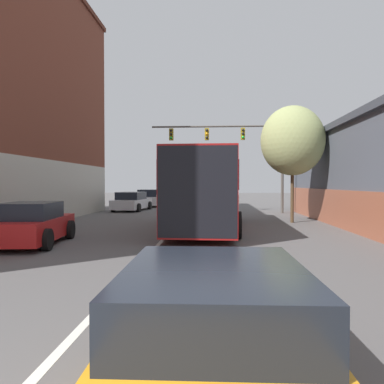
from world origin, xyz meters
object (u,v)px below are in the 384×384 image
parked_car_left_near (132,202)px  parked_car_left_far (149,198)px  street_tree_near (293,141)px  bus (205,187)px  traffic_signal_gantry (237,145)px  parked_car_left_mid (33,224)px  hatchback_foreground (215,342)px

parked_car_left_near → parked_car_left_far: 5.17m
parked_car_left_near → parked_car_left_far: bearing=1.1°
parked_car_left_far → street_tree_near: bearing=-147.0°
bus → street_tree_near: 5.66m
bus → traffic_signal_gantry: (1.91, 8.84, 2.82)m
bus → parked_car_left_mid: (-5.53, -4.83, -1.17)m
parked_car_left_far → street_tree_near: (9.73, -13.13, 3.49)m
street_tree_near → traffic_signal_gantry: bearing=111.9°
parked_car_left_mid → bus: bearing=-55.0°
bus → hatchback_foreground: bus is taller
parked_car_left_mid → street_tree_near: 12.94m
bus → hatchback_foreground: size_ratio=2.38×
parked_car_left_mid → parked_car_left_near: bearing=-5.4°
hatchback_foreground → traffic_signal_gantry: 22.67m
bus → traffic_signal_gantry: 9.47m
hatchback_foreground → parked_car_left_far: parked_car_left_far is taller
parked_car_left_far → parked_car_left_near: bearing=172.2°
parked_car_left_near → traffic_signal_gantry: (7.64, -1.82, 3.99)m
parked_car_left_near → parked_car_left_far: (0.38, 5.16, 0.04)m
parked_car_left_near → parked_car_left_far: size_ratio=1.04×
bus → street_tree_near: bearing=-57.0°
traffic_signal_gantry → street_tree_near: 6.64m
parked_car_left_mid → traffic_signal_gantry: 16.07m
parked_car_left_near → street_tree_near: 13.35m
hatchback_foreground → parked_car_left_near: 24.86m
bus → parked_car_left_near: bearing=29.6°
bus → street_tree_near: (4.38, 2.70, 2.36)m
hatchback_foreground → street_tree_near: (3.94, 16.11, 3.60)m
parked_car_left_mid → parked_car_left_far: parked_car_left_far is taller
parked_car_left_mid → traffic_signal_gantry: bearing=-34.7°
traffic_signal_gantry → parked_car_left_near: bearing=166.6°
bus → parked_car_left_far: (-5.35, 15.82, -1.14)m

